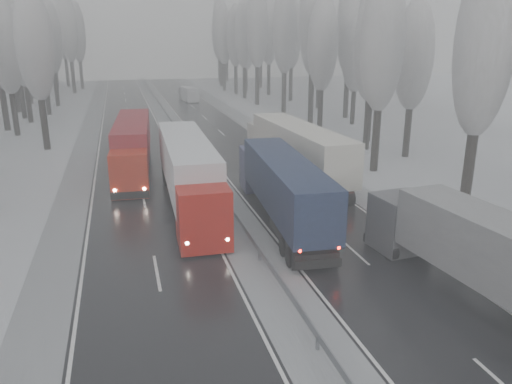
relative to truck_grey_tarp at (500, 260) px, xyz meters
name	(u,v)px	position (x,y,z in m)	size (l,w,h in m)	color
carriageway_right	(262,169)	(-2.96, 25.37, -2.35)	(7.50, 200.00, 0.03)	black
carriageway_left	(140,178)	(-13.46, 25.37, -2.35)	(7.50, 200.00, 0.03)	black
median_slush	(203,173)	(-8.21, 25.37, -2.34)	(3.00, 200.00, 0.04)	#A0A3A7
shoulder_right	(315,165)	(1.99, 25.37, -2.34)	(2.40, 200.00, 0.04)	#A0A3A7
shoulder_left	(76,182)	(-18.41, 25.37, -2.34)	(2.40, 200.00, 0.04)	#A0A3A7
median_guardrail	(202,167)	(-8.21, 25.36, -1.76)	(0.12, 200.00, 0.76)	slate
tree_16	(485,45)	(6.83, 11.04, 8.31)	(3.60, 3.60, 16.53)	black
tree_18	(383,42)	(6.30, 22.41, 8.34)	(3.60, 3.60, 16.58)	black
tree_19	(414,56)	(11.81, 26.41, 7.06)	(3.60, 3.60, 14.57)	black
tree_20	(372,47)	(9.69, 30.54, 7.78)	(3.60, 3.60, 15.71)	black
tree_21	(374,28)	(11.92, 34.54, 9.64)	(3.60, 3.60, 18.62)	black
tree_22	(323,45)	(8.81, 40.97, 7.88)	(3.60, 3.60, 15.86)	black
tree_23	(356,56)	(15.10, 44.97, 6.41)	(3.60, 3.60, 13.55)	black
tree_24	(313,19)	(9.69, 46.39, 10.83)	(3.60, 3.60, 20.49)	black
tree_25	(350,26)	(16.60, 50.39, 10.16)	(3.60, 3.60, 19.44)	black
tree_26	(285,30)	(9.36, 56.64, 9.74)	(3.60, 3.60, 18.78)	black
tree_27	(320,35)	(16.51, 60.64, 9.00)	(3.60, 3.60, 17.62)	black
tree_28	(257,27)	(8.13, 67.33, 10.28)	(3.60, 3.60, 19.62)	black
tree_29	(292,33)	(15.50, 71.33, 9.31)	(3.60, 3.60, 18.11)	black
tree_30	(244,34)	(8.35, 77.07, 9.16)	(3.60, 3.60, 17.86)	black
tree_31	(269,32)	(14.27, 81.07, 9.61)	(3.60, 3.60, 18.58)	black
tree_32	(235,36)	(8.42, 84.58, 8.82)	(3.60, 3.60, 17.33)	black
tree_33	(246,46)	(11.56, 88.58, 6.90)	(3.60, 3.60, 14.33)	black
tree_34	(224,35)	(7.52, 91.69, 9.01)	(3.60, 3.60, 17.63)	black
tree_35	(261,34)	(16.74, 95.69, 9.40)	(3.60, 3.60, 18.25)	black
tree_36	(220,28)	(8.83, 101.53, 10.66)	(3.60, 3.60, 20.23)	black
tree_37	(246,39)	(15.81, 105.53, 8.20)	(3.60, 3.60, 16.37)	black
tree_38	(219,35)	(10.52, 112.10, 9.23)	(3.60, 3.60, 17.97)	black
tree_39	(227,39)	(13.34, 116.10, 8.09)	(3.60, 3.60, 16.19)	black
tree_62	(34,45)	(-22.15, 39.10, 7.99)	(3.60, 3.60, 16.04)	black
tree_64	(5,48)	(-26.47, 48.09, 7.60)	(3.60, 3.60, 15.42)	black
tree_66	(21,47)	(-26.37, 57.72, 7.48)	(3.60, 3.60, 15.23)	black
tree_67	(14,37)	(-27.75, 61.72, 8.67)	(3.60, 3.60, 17.09)	black
tree_68	(40,39)	(-24.79, 64.48, 8.38)	(3.60, 3.60, 16.65)	black
tree_69	(7,27)	(-29.63, 68.48, 10.10)	(3.60, 3.60, 19.35)	black
tree_70	(50,37)	(-24.53, 74.56, 8.67)	(3.60, 3.60, 17.09)	black
tree_71	(21,27)	(-29.30, 78.56, 10.26)	(3.60, 3.60, 19.61)	black
tree_72	(42,45)	(-27.14, 83.91, 7.40)	(3.60, 3.60, 15.11)	black
tree_73	(27,37)	(-30.03, 87.91, 8.75)	(3.60, 3.60, 17.22)	black
tree_74	(68,28)	(-23.28, 94.70, 10.31)	(3.60, 3.60, 19.68)	black
tree_75	(22,32)	(-32.41, 98.70, 9.63)	(3.60, 3.60, 18.60)	black
tree_76	(77,33)	(-22.26, 104.09, 9.59)	(3.60, 3.60, 18.55)	black
tree_77	(53,45)	(-27.87, 108.09, 6.90)	(3.60, 3.60, 14.32)	black
tree_78	(62,30)	(-25.77, 110.68, 10.23)	(3.60, 3.60, 19.55)	black
tree_79	(52,37)	(-28.54, 114.68, 8.65)	(3.60, 3.60, 17.07)	black
truck_grey_tarp	(500,260)	(0.00, 0.00, 0.00)	(3.98, 15.91, 4.05)	#4A494E
truck_blue_box	(281,183)	(-5.33, 12.77, 0.10)	(3.72, 16.54, 4.21)	#1D1F49
truck_cream_box	(294,148)	(-1.44, 21.34, 0.31)	(3.72, 17.97, 4.58)	#ABA697
box_truck_distant	(189,94)	(-2.46, 75.05, -1.06)	(2.74, 6.99, 2.55)	silver
truck_red_white	(189,170)	(-10.51, 16.58, 0.32)	(3.29, 17.96, 4.59)	#AB1009
truck_red_red	(133,143)	(-13.79, 27.19, 0.18)	(3.88, 17.07, 4.35)	#B51C0A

